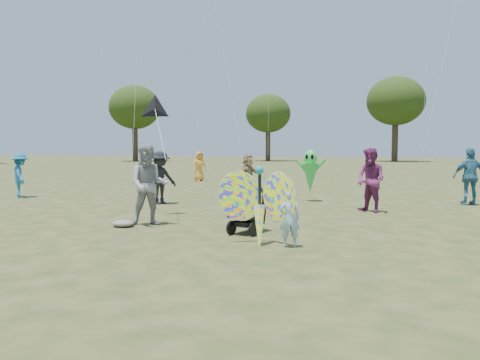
{
  "coord_description": "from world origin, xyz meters",
  "views": [
    {
      "loc": [
        3.18,
        -8.12,
        1.81
      ],
      "look_at": [
        -0.2,
        1.5,
        1.1
      ],
      "focal_mm": 35.0,
      "sensor_mm": 36.0,
      "label": 1
    }
  ],
  "objects_px": {
    "butterfly_kite": "(259,206)",
    "crowd_j": "(371,166)",
    "child_girl": "(289,219)",
    "crowd_g": "(199,166)",
    "crowd_c": "(470,177)",
    "crowd_e": "(371,180)",
    "adult_man": "(149,185)",
    "crowd_b": "(160,178)",
    "crowd_d": "(248,174)",
    "crowd_i": "(20,175)",
    "jogging_stroller": "(248,204)",
    "alien_kite": "(310,173)"
  },
  "relations": [
    {
      "from": "child_girl",
      "to": "adult_man",
      "type": "height_order",
      "value": "adult_man"
    },
    {
      "from": "crowd_c",
      "to": "crowd_j",
      "type": "relative_size",
      "value": 1.07
    },
    {
      "from": "crowd_c",
      "to": "butterfly_kite",
      "type": "relative_size",
      "value": 1.03
    },
    {
      "from": "crowd_j",
      "to": "alien_kite",
      "type": "height_order",
      "value": "alien_kite"
    },
    {
      "from": "crowd_b",
      "to": "crowd_d",
      "type": "bearing_deg",
      "value": 8.97
    },
    {
      "from": "crowd_i",
      "to": "butterfly_kite",
      "type": "distance_m",
      "value": 11.7
    },
    {
      "from": "child_girl",
      "to": "crowd_i",
      "type": "relative_size",
      "value": 0.65
    },
    {
      "from": "crowd_b",
      "to": "crowd_g",
      "type": "xyz_separation_m",
      "value": [
        -3.08,
        9.83,
        -0.05
      ]
    },
    {
      "from": "child_girl",
      "to": "jogging_stroller",
      "type": "height_order",
      "value": "jogging_stroller"
    },
    {
      "from": "crowd_g",
      "to": "alien_kite",
      "type": "distance_m",
      "value": 10.57
    },
    {
      "from": "child_girl",
      "to": "crowd_c",
      "type": "bearing_deg",
      "value": -138.18
    },
    {
      "from": "crowd_d",
      "to": "adult_man",
      "type": "bearing_deg",
      "value": -163.87
    },
    {
      "from": "crowd_d",
      "to": "crowd_g",
      "type": "relative_size",
      "value": 0.98
    },
    {
      "from": "jogging_stroller",
      "to": "butterfly_kite",
      "type": "height_order",
      "value": "butterfly_kite"
    },
    {
      "from": "adult_man",
      "to": "crowd_c",
      "type": "distance_m",
      "value": 10.1
    },
    {
      "from": "crowd_g",
      "to": "crowd_i",
      "type": "bearing_deg",
      "value": -152.51
    },
    {
      "from": "crowd_b",
      "to": "crowd_i",
      "type": "distance_m",
      "value": 5.76
    },
    {
      "from": "child_girl",
      "to": "crowd_j",
      "type": "bearing_deg",
      "value": -113.18
    },
    {
      "from": "crowd_d",
      "to": "jogging_stroller",
      "type": "bearing_deg",
      "value": -146.89
    },
    {
      "from": "crowd_d",
      "to": "butterfly_kite",
      "type": "height_order",
      "value": "crowd_d"
    },
    {
      "from": "crowd_g",
      "to": "alien_kite",
      "type": "height_order",
      "value": "alien_kite"
    },
    {
      "from": "adult_man",
      "to": "crowd_c",
      "type": "height_order",
      "value": "adult_man"
    },
    {
      "from": "crowd_j",
      "to": "butterfly_kite",
      "type": "xyz_separation_m",
      "value": [
        -0.94,
        -16.67,
        -0.12
      ]
    },
    {
      "from": "crowd_g",
      "to": "adult_man",
      "type": "bearing_deg",
      "value": -117.48
    },
    {
      "from": "jogging_stroller",
      "to": "crowd_i",
      "type": "bearing_deg",
      "value": 174.71
    },
    {
      "from": "crowd_b",
      "to": "crowd_j",
      "type": "distance_m",
      "value": 13.07
    },
    {
      "from": "crowd_c",
      "to": "crowd_e",
      "type": "distance_m",
      "value": 3.94
    },
    {
      "from": "alien_kite",
      "to": "child_girl",
      "type": "bearing_deg",
      "value": -82.05
    },
    {
      "from": "child_girl",
      "to": "crowd_g",
      "type": "height_order",
      "value": "crowd_g"
    },
    {
      "from": "crowd_i",
      "to": "crowd_e",
      "type": "bearing_deg",
      "value": -138.06
    },
    {
      "from": "crowd_e",
      "to": "crowd_j",
      "type": "distance_m",
      "value": 11.51
    },
    {
      "from": "crowd_e",
      "to": "crowd_i",
      "type": "bearing_deg",
      "value": -142.05
    },
    {
      "from": "child_girl",
      "to": "crowd_c",
      "type": "height_order",
      "value": "crowd_c"
    },
    {
      "from": "butterfly_kite",
      "to": "crowd_j",
      "type": "bearing_deg",
      "value": 86.78
    },
    {
      "from": "child_girl",
      "to": "butterfly_kite",
      "type": "height_order",
      "value": "butterfly_kite"
    },
    {
      "from": "crowd_b",
      "to": "jogging_stroller",
      "type": "distance_m",
      "value": 5.72
    },
    {
      "from": "crowd_i",
      "to": "jogging_stroller",
      "type": "distance_m",
      "value": 10.74
    },
    {
      "from": "crowd_j",
      "to": "child_girl",
      "type": "bearing_deg",
      "value": -5.1
    },
    {
      "from": "crowd_c",
      "to": "crowd_e",
      "type": "xyz_separation_m",
      "value": [
        -2.84,
        -2.73,
        0.0
      ]
    },
    {
      "from": "crowd_b",
      "to": "crowd_d",
      "type": "distance_m",
      "value": 4.47
    },
    {
      "from": "crowd_b",
      "to": "crowd_i",
      "type": "bearing_deg",
      "value": 118.66
    },
    {
      "from": "crowd_e",
      "to": "jogging_stroller",
      "type": "bearing_deg",
      "value": -81.6
    },
    {
      "from": "crowd_e",
      "to": "adult_man",
      "type": "bearing_deg",
      "value": -102.72
    },
    {
      "from": "crowd_b",
      "to": "crowd_d",
      "type": "xyz_separation_m",
      "value": [
        1.56,
        4.19,
        -0.06
      ]
    },
    {
      "from": "crowd_i",
      "to": "crowd_b",
      "type": "bearing_deg",
      "value": -139.63
    },
    {
      "from": "jogging_stroller",
      "to": "alien_kite",
      "type": "bearing_deg",
      "value": 104.76
    },
    {
      "from": "crowd_i",
      "to": "butterfly_kite",
      "type": "relative_size",
      "value": 0.92
    },
    {
      "from": "crowd_i",
      "to": "adult_man",
      "type": "bearing_deg",
      "value": -165.69
    },
    {
      "from": "crowd_g",
      "to": "crowd_j",
      "type": "xyz_separation_m",
      "value": [
        8.83,
        1.91,
        0.05
      ]
    },
    {
      "from": "child_girl",
      "to": "crowd_b",
      "type": "xyz_separation_m",
      "value": [
        -5.4,
        4.98,
        0.32
      ]
    }
  ]
}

